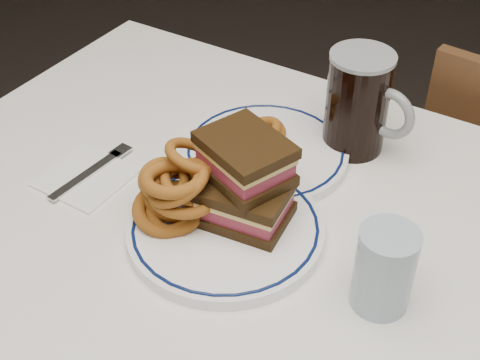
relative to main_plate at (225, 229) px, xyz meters
The scene contains 10 objects.
dining_table 0.17m from the main_plate, ahead, with size 1.27×0.87×0.75m.
main_plate is the anchor object (origin of this frame).
reuben_sandwich 0.07m from the main_plate, 70.99° to the left, with size 0.14×0.13×0.12m.
onion_rings_main 0.08m from the main_plate, 166.47° to the right, with size 0.11×0.13×0.12m.
ketchup_ramekin 0.11m from the main_plate, 113.23° to the left, with size 0.05×0.05×0.03m.
beer_mug 0.29m from the main_plate, 76.62° to the left, with size 0.14×0.10×0.16m.
water_glass 0.22m from the main_plate, ahead, with size 0.07×0.07×0.11m, color #93ACBE.
far_plate 0.18m from the main_plate, 102.77° to the left, with size 0.25×0.25×0.02m.
onion_rings_far 0.20m from the main_plate, 106.23° to the left, with size 0.07×0.08×0.05m.
napkin_fork 0.24m from the main_plate, behind, with size 0.12×0.16×0.01m.
Camera 1 is at (0.23, -0.54, 1.38)m, focal length 50.00 mm.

